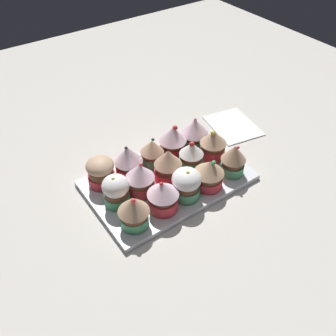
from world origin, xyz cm
name	(u,v)px	position (x,y,z in cm)	size (l,w,h in cm)	color
ground_plane	(168,187)	(0.00, 0.00, -1.50)	(180.00, 180.00, 3.00)	beige
baking_tray	(168,180)	(0.00, 0.00, 0.60)	(34.66, 22.03, 1.20)	silver
cupcake_0	(134,211)	(-12.66, -6.78, 5.06)	(6.11, 6.11, 7.60)	#4C9E6B
cupcake_1	(163,195)	(-5.81, -6.55, 4.80)	(6.37, 6.37, 7.24)	#D1333D
cupcake_2	(186,184)	(-0.05, -6.49, 4.71)	(6.06, 6.06, 7.16)	#4C9E6B
cupcake_3	(209,173)	(5.74, -6.74, 4.67)	(6.46, 6.46, 7.03)	#D1333D
cupcake_4	(233,159)	(12.71, -6.64, 5.07)	(5.51, 5.51, 7.71)	#4C9E6B
cupcake_5	(116,191)	(-12.64, -0.07, 4.75)	(5.51, 5.51, 7.27)	#4C9E6B
cupcake_6	(140,179)	(-7.01, -0.04, 4.94)	(6.07, 6.07, 7.62)	#D1333D
cupcake_7	(168,165)	(0.03, -0.03, 5.12)	(6.05, 6.05, 7.75)	#D1333D
cupcake_8	(191,155)	(6.29, 0.03, 4.66)	(5.42, 5.42, 7.23)	#4C9E6B
cupcake_9	(213,144)	(12.56, 0.17, 4.98)	(6.10, 6.10, 7.63)	#D1333D
cupcake_10	(101,171)	(-12.46, 6.95, 4.59)	(5.97, 5.97, 6.66)	#D1333D
cupcake_11	(128,160)	(-6.14, 6.19, 5.09)	(6.26, 6.26, 7.75)	#D1333D
cupcake_12	(153,151)	(0.36, 6.20, 4.45)	(5.42, 5.42, 6.63)	#4C9E6B
cupcake_13	(173,140)	(5.72, 6.29, 5.19)	(6.51, 6.51, 7.94)	#D1333D
cupcake_14	(195,132)	(12.01, 6.06, 5.04)	(6.59, 6.59, 7.67)	#4C9E6B
napkin	(233,125)	(26.25, 7.42, 0.30)	(11.06, 13.87, 0.60)	white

